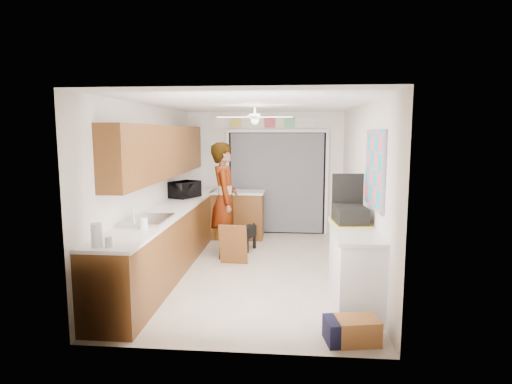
{
  "coord_description": "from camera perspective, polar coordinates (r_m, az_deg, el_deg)",
  "views": [
    {
      "loc": [
        0.59,
        -6.32,
        2.1
      ],
      "look_at": [
        0.0,
        0.4,
        1.15
      ],
      "focal_mm": 30.0,
      "sensor_mm": 36.0,
      "label": 1
    }
  ],
  "objects": [
    {
      "name": "faucet",
      "position": [
        5.8,
        -16.0,
        -2.71
      ],
      "size": [
        0.03,
        0.03,
        0.22
      ],
      "primitive_type": "cylinder",
      "color": "silver",
      "rests_on": "left_countertop"
    },
    {
      "name": "header_frame_0",
      "position": [
        8.87,
        -2.72,
        9.3
      ],
      "size": [
        0.22,
        0.02,
        0.22
      ],
      "primitive_type": "cube",
      "color": "gold",
      "rests_on": "wall_back"
    },
    {
      "name": "header_frame_2",
      "position": [
        8.8,
        1.86,
        9.31
      ],
      "size": [
        0.22,
        0.02,
        0.22
      ],
      "primitive_type": "cube",
      "color": "#BD4652",
      "rests_on": "wall_back"
    },
    {
      "name": "ceiling",
      "position": [
        6.36,
        -0.32,
        11.63
      ],
      "size": [
        5.0,
        5.0,
        0.0
      ],
      "primitive_type": "plane",
      "rotation": [
        3.14,
        0.0,
        0.0
      ],
      "color": "white",
      "rests_on": "ground"
    },
    {
      "name": "dog",
      "position": [
        7.68,
        -1.2,
        -6.01
      ],
      "size": [
        0.45,
        0.66,
        0.48
      ],
      "primitive_type": "cube",
      "rotation": [
        0.0,
        0.0,
        -0.35
      ],
      "color": "black",
      "rests_on": "floor"
    },
    {
      "name": "wall_right",
      "position": [
        6.45,
        13.98,
        0.21
      ],
      "size": [
        0.0,
        5.0,
        5.0
      ],
      "primitive_type": "plane",
      "rotation": [
        1.57,
        0.0,
        -1.57
      ],
      "color": "white",
      "rests_on": "ground"
    },
    {
      "name": "microwave",
      "position": [
        7.71,
        -9.5,
        0.34
      ],
      "size": [
        0.54,
        0.63,
        0.29
      ],
      "primitive_type": "imported",
      "rotation": [
        0.0,
        0.0,
        1.14
      ],
      "color": "black",
      "rests_on": "left_countertop"
    },
    {
      "name": "man",
      "position": [
        7.2,
        -4.2,
        -1.07
      ],
      "size": [
        0.57,
        0.77,
        1.93
      ],
      "primitive_type": "imported",
      "rotation": [
        0.0,
        0.0,
        1.73
      ],
      "color": "white",
      "rests_on": "floor"
    },
    {
      "name": "header_frame_3",
      "position": [
        8.79,
        4.5,
        9.29
      ],
      "size": [
        0.22,
        0.02,
        0.22
      ],
      "primitive_type": "cube",
      "color": "#68B77F",
      "rests_on": "wall_back"
    },
    {
      "name": "cabinet_door_panel",
      "position": [
        6.83,
        -3.06,
        -6.99
      ],
      "size": [
        0.45,
        0.19,
        0.66
      ],
      "primitive_type": "cube",
      "rotation": [
        0.21,
        0.0,
        -0.05
      ],
      "color": "brown",
      "rests_on": "floor"
    },
    {
      "name": "navy_crate",
      "position": [
        4.6,
        11.81,
        -17.64
      ],
      "size": [
        0.45,
        0.39,
        0.24
      ],
      "primitive_type": "cube",
      "rotation": [
        0.0,
        0.0,
        0.18
      ],
      "color": "black",
      "rests_on": "floor"
    },
    {
      "name": "door_trim_left",
      "position": [
        8.92,
        -3.77,
        1.24
      ],
      "size": [
        0.06,
        0.04,
        2.1
      ],
      "primitive_type": "cube",
      "color": "white",
      "rests_on": "wall_back"
    },
    {
      "name": "paper_towel_roll",
      "position": [
        4.64,
        -20.48,
        -5.41
      ],
      "size": [
        0.15,
        0.15,
        0.24
      ],
      "primitive_type": "cylinder",
      "rotation": [
        0.0,
        0.0,
        0.37
      ],
      "color": "white",
      "rests_on": "left_countertop"
    },
    {
      "name": "jar_b",
      "position": [
        4.61,
        -19.05,
        -6.3
      ],
      "size": [
        0.09,
        0.09,
        0.11
      ],
      "primitive_type": "cylinder",
      "rotation": [
        0.0,
        0.0,
        -0.35
      ],
      "color": "silver",
      "rests_on": "left_countertop"
    },
    {
      "name": "peninsula_base",
      "position": [
        8.55,
        -2.4,
        -3.12
      ],
      "size": [
        1.0,
        0.6,
        0.9
      ],
      "primitive_type": "cube",
      "color": "brown",
      "rests_on": "floor"
    },
    {
      "name": "header_frame_4",
      "position": [
        8.79,
        7.14,
        9.26
      ],
      "size": [
        0.22,
        0.02,
        0.22
      ],
      "primitive_type": "cube",
      "color": "silver",
      "rests_on": "wall_back"
    },
    {
      "name": "jar_a",
      "position": [
        5.34,
        -14.76,
        -4.01
      ],
      "size": [
        0.12,
        0.12,
        0.14
      ],
      "primitive_type": "cylinder",
      "rotation": [
        0.0,
        0.0,
        -0.29
      ],
      "color": "silver",
      "rests_on": "left_countertop"
    },
    {
      "name": "curtain_panel",
      "position": [
        8.82,
        2.78,
        1.16
      ],
      "size": [
        1.9,
        0.03,
        2.05
      ],
      "primitive_type": "cube",
      "color": "slate",
      "rests_on": "wall_back"
    },
    {
      "name": "left_base_cabinets",
      "position": [
        6.8,
        -11.35,
        -6.19
      ],
      "size": [
        0.6,
        4.8,
        0.9
      ],
      "primitive_type": "cube",
      "color": "brown",
      "rests_on": "floor"
    },
    {
      "name": "suitcase_lid",
      "position": [
        5.86,
        12.12,
        -0.02
      ],
      "size": [
        0.42,
        0.07,
        0.5
      ],
      "primitive_type": "cube",
      "rotation": [
        0.0,
        0.0,
        0.11
      ],
      "color": "black",
      "rests_on": "suitcase"
    },
    {
      "name": "ceiling_fan",
      "position": [
        6.55,
        -0.16,
        9.95
      ],
      "size": [
        1.14,
        1.14,
        0.24
      ],
      "primitive_type": "cube",
      "color": "white",
      "rests_on": "ceiling"
    },
    {
      "name": "peninsula_top",
      "position": [
        8.47,
        -2.42,
        -0.0
      ],
      "size": [
        1.04,
        0.64,
        0.04
      ],
      "primitive_type": "cube",
      "color": "white",
      "rests_on": "peninsula_base"
    },
    {
      "name": "abstract_painting",
      "position": [
        5.43,
        15.53,
        2.98
      ],
      "size": [
        0.03,
        1.15,
        0.95
      ],
      "primitive_type": "cube",
      "color": "#F65A75",
      "rests_on": "wall_right"
    },
    {
      "name": "door_trim_right",
      "position": [
        8.84,
        9.4,
        1.09
      ],
      "size": [
        0.06,
        0.04,
        2.1
      ],
      "primitive_type": "cube",
      "color": "white",
      "rests_on": "wall_back"
    },
    {
      "name": "back_opening_recess",
      "position": [
        8.86,
        2.79,
        1.19
      ],
      "size": [
        2.0,
        0.06,
        2.1
      ],
      "primitive_type": "cube",
      "color": "black",
      "rests_on": "wall_back"
    },
    {
      "name": "floor",
      "position": [
        6.68,
        -0.31,
        -10.3
      ],
      "size": [
        5.0,
        5.0,
        0.0
      ],
      "primitive_type": "plane",
      "color": "#BEB199",
      "rests_on": "ground"
    },
    {
      "name": "right_counter_top",
      "position": [
        5.3,
        13.06,
        -5.04
      ],
      "size": [
        0.54,
        1.44,
        0.04
      ],
      "primitive_type": "cube",
      "color": "white",
      "rests_on": "right_counter_base"
    },
    {
      "name": "cardboard_box",
      "position": [
        4.61,
        13.36,
        -17.51
      ],
      "size": [
        0.46,
        0.38,
        0.26
      ],
      "primitive_type": "cube",
      "rotation": [
        0.0,
        0.0,
        0.17
      ],
      "color": "#CB7C3F",
      "rests_on": "floor"
    },
    {
      "name": "wall_front",
      "position": [
        3.95,
        -3.71,
        -4.39
      ],
      "size": [
        3.2,
        0.0,
        3.2
      ],
      "primitive_type": "plane",
      "rotation": [
        -1.57,
        0.0,
        0.0
      ],
      "color": "white",
      "rests_on": "ground"
    },
    {
      "name": "upper_cabinets",
      "position": [
        6.83,
        -12.32,
        5.32
      ],
      "size": [
        0.32,
        4.0,
        0.8
      ],
      "primitive_type": "cube",
      "color": "brown",
      "rests_on": "wall_left"
    },
    {
      "name": "suitcase_rim",
      "position": [
        5.64,
        12.37,
        -4.05
      ],
      "size": [
        0.5,
        0.62,
        0.02
      ],
      "primitive_type": "cube",
      "rotation": [
        0.0,
        0.0,
        0.11
      ],
      "color": "yellow",
      "rests_on": "suitcase"
    },
    {
      "name": "suitcase",
      "position": [
        5.62,
        12.41,
        -2.95
      ],
      "size": [
        0.43,
        0.54,
        0.22
      ],
      "primitive_type": "cube",
      "rotation": [
        0.0,
        0.0,
        0.11
      ],
      "color": "black",
      "rests_on": "right_counter_top"
    },
    {
      "name": "left_countertop",
      "position": [
        6.7,
        -11.38,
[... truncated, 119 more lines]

